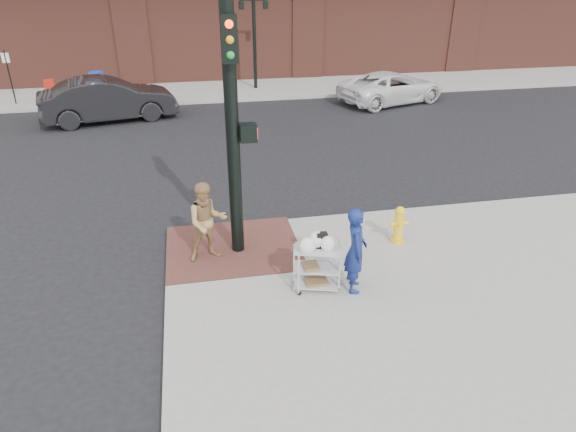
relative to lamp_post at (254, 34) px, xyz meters
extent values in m
plane|color=black|center=(-2.00, -16.00, -2.62)|extent=(220.00, 220.00, 0.00)
cube|color=gray|center=(10.50, 16.00, -2.54)|extent=(65.00, 36.00, 0.15)
cube|color=#4F2A25|center=(-2.60, -15.10, -2.46)|extent=(2.80, 2.40, 0.01)
cylinder|color=black|center=(0.00, 0.00, -0.47)|extent=(0.16, 0.16, 4.00)
cube|color=black|center=(0.00, 0.00, 1.43)|extent=(1.20, 0.06, 0.06)
cube|color=black|center=(-0.55, 0.00, 1.23)|extent=(0.22, 0.22, 0.35)
cube|color=black|center=(0.55, 0.00, 1.23)|extent=(0.22, 0.22, 0.35)
cylinder|color=black|center=(-10.50, -1.00, -1.37)|extent=(0.05, 0.05, 2.20)
cylinder|color=black|center=(-2.50, -15.20, 0.03)|extent=(0.26, 0.26, 5.00)
cube|color=black|center=(-2.20, -15.20, 0.08)|extent=(0.32, 0.28, 0.34)
cube|color=#FF260C|center=(-2.04, -15.20, 0.08)|extent=(0.02, 0.18, 0.22)
cube|color=black|center=(-2.50, -15.48, 1.83)|extent=(0.28, 0.18, 0.80)
imported|color=navy|center=(-0.54, -17.05, -1.64)|extent=(0.52, 0.67, 1.65)
imported|color=#A47C4D|center=(-3.11, -15.42, -1.64)|extent=(0.89, 0.74, 1.66)
imported|color=black|center=(-6.29, -3.95, -1.78)|extent=(5.32, 2.81, 1.67)
imported|color=white|center=(5.55, -3.39, -1.95)|extent=(5.27, 3.62, 1.34)
cube|color=#B1B1B7|center=(-1.22, -16.90, -1.64)|extent=(0.91, 0.67, 0.03)
cube|color=#B1B1B7|center=(-1.22, -16.90, -2.03)|extent=(0.91, 0.67, 0.03)
cube|color=#B1B1B7|center=(-1.22, -16.90, -2.37)|extent=(0.91, 0.67, 0.03)
cube|color=black|center=(-1.13, -16.85, -1.50)|extent=(0.20, 0.13, 0.29)
cube|color=brown|center=(-1.33, -16.90, -1.99)|extent=(0.27, 0.31, 0.07)
cube|color=brown|center=(-1.22, -16.90, -2.32)|extent=(0.42, 0.33, 0.06)
cylinder|color=yellow|center=(0.94, -15.54, -2.43)|extent=(0.28, 0.28, 0.08)
cylinder|color=yellow|center=(0.94, -15.54, -2.07)|extent=(0.20, 0.20, 0.61)
sphere|color=yellow|center=(0.94, -15.54, -1.73)|extent=(0.22, 0.22, 0.22)
cylinder|color=yellow|center=(0.94, -15.54, -2.02)|extent=(0.40, 0.09, 0.09)
cube|color=red|center=(-8.99, -1.16, -1.98)|extent=(0.48, 0.45, 0.99)
cube|color=gold|center=(-7.38, -0.98, -1.98)|extent=(0.50, 0.47, 0.98)
cube|color=#1939A3|center=(-7.14, -0.44, -1.90)|extent=(0.59, 0.57, 1.13)
camera|label=1|loc=(-3.29, -24.65, 3.03)|focal=32.00mm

